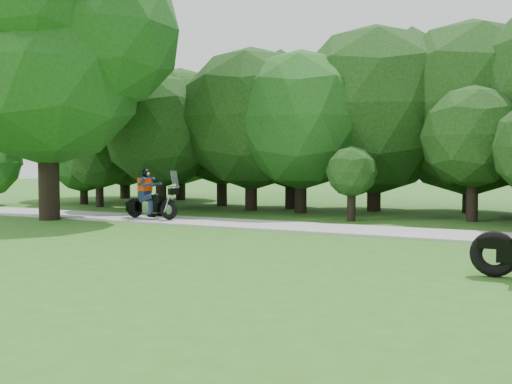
% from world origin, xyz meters
% --- Properties ---
extents(ground, '(100.00, 100.00, 0.00)m').
position_xyz_m(ground, '(0.00, 0.00, 0.00)').
color(ground, '#315E1A').
rests_on(ground, ground).
extents(walkway, '(60.00, 2.20, 0.06)m').
position_xyz_m(walkway, '(0.00, 8.00, 0.03)').
color(walkway, '#A2A29D').
rests_on(walkway, ground).
extents(tree_line, '(40.43, 11.71, 7.68)m').
position_xyz_m(tree_line, '(0.88, 14.48, 3.66)').
color(tree_line, black).
rests_on(tree_line, ground).
extents(big_tree_west, '(8.64, 6.56, 9.96)m').
position_xyz_m(big_tree_west, '(-10.54, 6.85, 5.76)').
color(big_tree_west, black).
rests_on(big_tree_west, ground).
extents(touring_motorcycle, '(2.17, 0.72, 1.65)m').
position_xyz_m(touring_motorcycle, '(-7.40, 7.82, 0.66)').
color(touring_motorcycle, black).
rests_on(touring_motorcycle, walkway).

